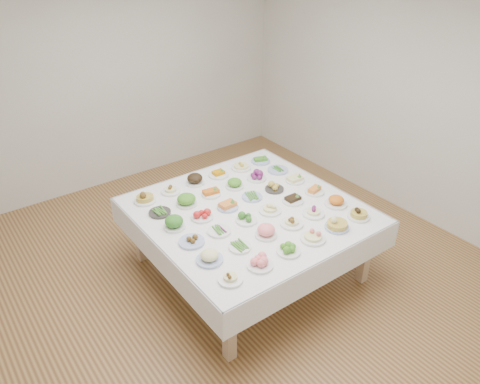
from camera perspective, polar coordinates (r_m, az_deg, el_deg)
room_envelope at (r=4.24m, az=-2.25°, el=10.95°), size 5.02×5.02×2.81m
display_table at (r=4.67m, az=1.09°, el=-2.87°), size 2.05×2.05×0.75m
dish_0 at (r=3.75m, az=-1.18°, el=-10.29°), size 0.20×0.20×0.10m
dish_1 at (r=3.89m, az=2.46°, el=-8.48°), size 0.22×0.22×0.11m
dish_2 at (r=4.06m, az=5.96°, el=-6.92°), size 0.21×0.21×0.09m
dish_3 at (r=4.22m, az=8.92°, el=-5.09°), size 0.23×0.23×0.13m
dish_4 at (r=4.41m, az=11.78°, el=-3.61°), size 0.25×0.25×0.15m
dish_5 at (r=4.62m, az=14.30°, el=-2.50°), size 0.21×0.21×0.12m
dish_6 at (r=3.94m, az=-3.74°, el=-7.74°), size 0.23×0.23×0.12m
dish_7 at (r=4.10m, az=-0.01°, el=-6.68°), size 0.19×0.19×0.05m
dish_8 at (r=4.24m, az=3.20°, el=-4.83°), size 0.20×0.20×0.11m
dish_9 at (r=4.40m, az=6.33°, el=-3.49°), size 0.22×0.22×0.11m
dish_10 at (r=4.58m, az=8.96°, el=-2.30°), size 0.21×0.21×0.11m
dish_11 at (r=4.77m, az=11.65°, el=-0.98°), size 0.22×0.22×0.12m
dish_12 at (r=4.17m, az=-5.92°, el=-5.80°), size 0.23×0.23×0.09m
dish_13 at (r=4.30m, az=-2.55°, el=-4.71°), size 0.21×0.21×0.05m
dish_14 at (r=4.43m, az=0.79°, el=-3.18°), size 0.20×0.20×0.09m
dish_15 at (r=4.58m, az=3.70°, el=-1.84°), size 0.22×0.22×0.12m
dish_16 at (r=4.77m, az=6.46°, el=-0.76°), size 0.22×0.22×0.10m
dish_17 at (r=4.96m, az=9.06°, el=0.22°), size 0.20×0.20×0.09m
dish_18 at (r=4.37m, az=-8.04°, el=-3.67°), size 0.23×0.23×0.13m
dish_19 at (r=4.49m, az=-4.68°, el=-2.73°), size 0.21×0.21×0.10m
dish_20 at (r=4.63m, az=-1.51°, el=-1.51°), size 0.21×0.21×0.10m
dish_21 at (r=4.81m, az=1.47°, el=-0.53°), size 0.21×0.21×0.05m
dish_22 at (r=4.95m, az=4.22°, el=0.63°), size 0.20×0.20×0.09m
dish_23 at (r=5.14m, az=6.72°, el=1.67°), size 0.20×0.20×0.10m
dish_24 at (r=4.62m, az=-9.76°, el=-2.41°), size 0.21×0.21×0.05m
dish_25 at (r=4.70m, az=-6.56°, el=-0.87°), size 0.21×0.21×0.13m
dish_26 at (r=4.86m, az=-3.56°, el=-0.00°), size 0.20×0.20×0.09m
dish_27 at (r=4.99m, az=-0.66°, el=1.07°), size 0.20×0.20×0.11m
dish_28 at (r=5.15m, az=2.03°, el=2.04°), size 0.21×0.21×0.10m
dish_29 at (r=5.35m, az=4.63°, el=2.74°), size 0.23×0.23×0.05m
dish_30 at (r=4.82m, az=-11.54°, el=-0.51°), size 0.22×0.22×0.14m
dish_31 at (r=4.95m, az=-8.45°, el=0.34°), size 0.20×0.20×0.10m
dish_32 at (r=5.08m, az=-5.52°, el=1.49°), size 0.20×0.20×0.11m
dish_33 at (r=5.23m, az=-2.65°, el=2.29°), size 0.22×0.22×0.09m
dish_34 at (r=5.37m, az=0.14°, el=3.38°), size 0.22×0.22×0.12m
dish_35 at (r=5.54m, az=2.54°, el=4.01°), size 0.22×0.22×0.09m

